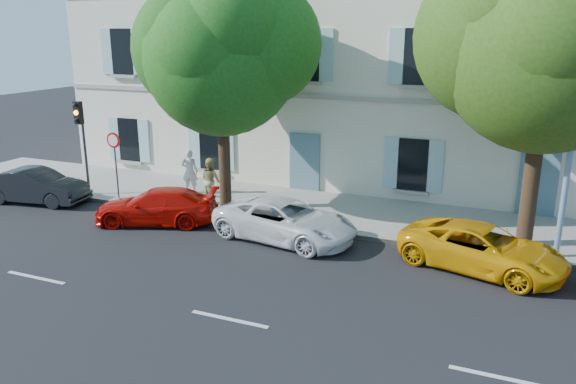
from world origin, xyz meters
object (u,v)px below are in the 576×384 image
at_px(car_white_coupe, 285,220).
at_px(traffic_light, 81,128).
at_px(car_red_coupe, 156,206).
at_px(tree_left, 221,58).
at_px(car_dark_sedan, 36,186).
at_px(tree_right, 547,50).
at_px(pedestrian_a, 190,171).
at_px(road_sign, 115,151).
at_px(car_yellow_supercar, 482,248).
at_px(pedestrian_b, 211,180).

bearing_deg(car_white_coupe, traffic_light, 91.22).
height_order(car_red_coupe, tree_left, tree_left).
xyz_separation_m(car_dark_sedan, tree_right, (17.70, 2.12, 5.32)).
height_order(car_white_coupe, tree_left, tree_left).
bearing_deg(pedestrian_a, car_dark_sedan, 14.41).
distance_m(car_red_coupe, tree_right, 13.27).
xyz_separation_m(car_white_coupe, pedestrian_a, (-5.46, 3.04, 0.40)).
bearing_deg(road_sign, tree_left, 7.71).
bearing_deg(car_white_coupe, road_sign, 89.47).
xyz_separation_m(car_yellow_supercar, tree_right, (1.10, 2.17, 5.35)).
bearing_deg(pedestrian_b, car_red_coupe, 96.56).
bearing_deg(tree_right, car_red_coupe, -168.77).
distance_m(tree_left, tree_right, 10.34).
bearing_deg(tree_left, pedestrian_b, 158.03).
distance_m(car_white_coupe, pedestrian_a, 6.26).
distance_m(tree_right, traffic_light, 16.65).
xyz_separation_m(car_dark_sedan, tree_left, (7.36, 1.90, 4.91)).
bearing_deg(car_dark_sedan, tree_left, -84.15).
distance_m(tree_right, pedestrian_a, 13.55).
xyz_separation_m(car_dark_sedan, car_red_coupe, (5.80, -0.24, -0.05)).
xyz_separation_m(road_sign, pedestrian_a, (2.23, 1.75, -0.99)).
distance_m(car_dark_sedan, car_yellow_supercar, 16.60).
distance_m(car_red_coupe, road_sign, 3.58).
bearing_deg(road_sign, car_white_coupe, -9.54).
height_order(car_dark_sedan, tree_right, tree_right).
bearing_deg(car_dark_sedan, car_yellow_supercar, -98.75).
bearing_deg(car_red_coupe, car_white_coupe, 73.21).
bearing_deg(pedestrian_a, car_yellow_supercar, 148.68).
bearing_deg(road_sign, car_yellow_supercar, -5.57).
xyz_separation_m(car_red_coupe, car_white_coupe, (4.78, 0.24, 0.04)).
height_order(traffic_light, pedestrian_a, traffic_light).
bearing_deg(car_yellow_supercar, tree_left, 93.92).
distance_m(tree_right, pedestrian_b, 12.20).
relative_size(car_white_coupe, tree_left, 0.56).
xyz_separation_m(tree_right, pedestrian_a, (-12.58, 0.91, -4.94)).
bearing_deg(pedestrian_a, car_white_coupe, 134.61).
bearing_deg(car_white_coupe, car_yellow_supercar, -81.43).
bearing_deg(car_dark_sedan, car_white_coupe, -98.59).
distance_m(car_white_coupe, traffic_light, 9.54).
distance_m(road_sign, pedestrian_a, 3.00).
height_order(car_red_coupe, car_yellow_supercar, car_yellow_supercar).
height_order(tree_left, traffic_light, tree_left).
distance_m(car_red_coupe, pedestrian_a, 3.37).
height_order(tree_right, traffic_light, tree_right).
xyz_separation_m(traffic_light, pedestrian_a, (3.74, 1.78, -1.81)).
bearing_deg(car_dark_sedan, pedestrian_a, -67.88).
xyz_separation_m(pedestrian_a, pedestrian_b, (1.44, -0.81, -0.03)).
height_order(car_yellow_supercar, pedestrian_b, pedestrian_b).
height_order(tree_right, pedestrian_b, tree_right).
bearing_deg(tree_left, traffic_light, -173.91).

